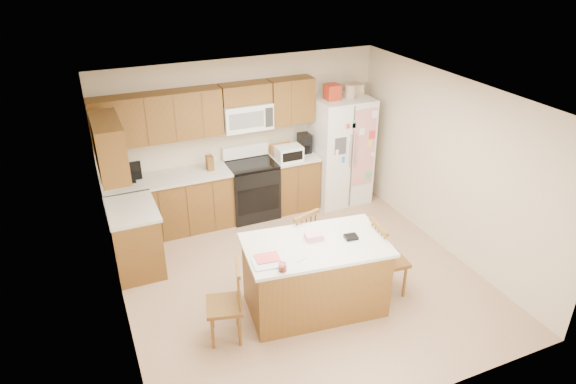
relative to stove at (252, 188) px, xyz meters
name	(u,v)px	position (x,y,z in m)	size (l,w,h in m)	color
ground	(302,279)	(0.00, -1.94, -0.47)	(4.50, 4.50, 0.00)	#816048
room_shell	(303,182)	(0.00, -1.94, 0.97)	(4.60, 4.60, 2.52)	beige
cabinetry	(191,177)	(-0.98, -0.15, 0.44)	(3.36, 1.56, 2.15)	brown
stove	(252,188)	(0.00, 0.00, 0.00)	(0.76, 0.65, 1.13)	black
refrigerator	(341,149)	(1.57, -0.06, 0.45)	(0.90, 0.79, 2.04)	white
island	(315,275)	(-0.09, -2.50, -0.01)	(1.78, 1.17, 1.01)	brown
windsor_chair_left	(227,305)	(-1.23, -2.59, -0.02)	(0.49, 0.50, 0.97)	brown
windsor_chair_back	(298,245)	(-0.01, -1.84, 0.01)	(0.54, 0.53, 1.02)	brown
windsor_chair_right	(386,260)	(0.86, -2.59, 0.01)	(0.45, 0.47, 1.03)	brown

